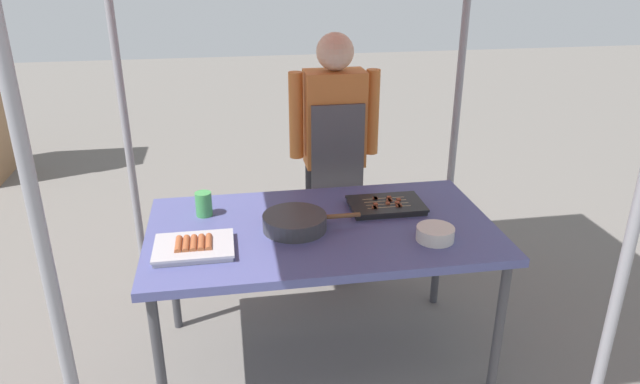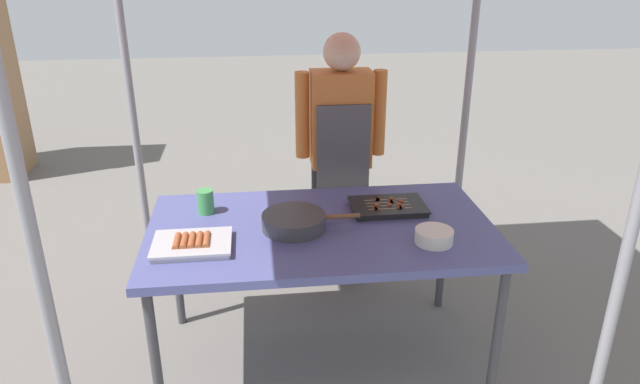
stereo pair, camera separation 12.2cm
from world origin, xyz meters
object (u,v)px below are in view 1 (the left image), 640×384
tray_meat_skewers (386,205)px  cooking_wok (295,221)px  vendor_woman (334,143)px  tray_grilled_sausages (194,247)px  drink_cup_near_edge (204,204)px  condiment_bowl (435,234)px  stall_table (322,236)px

tray_meat_skewers → cooking_wok: 0.50m
vendor_woman → cooking_wok: bearing=67.0°
tray_grilled_sausages → drink_cup_near_edge: size_ratio=2.86×
condiment_bowl → vendor_woman: vendor_woman is taller
condiment_bowl → drink_cup_near_edge: bearing=157.0°
cooking_wok → drink_cup_near_edge: size_ratio=3.85×
vendor_woman → drink_cup_near_edge: bearing=36.7°
condiment_bowl → tray_meat_skewers: bearing=108.9°
stall_table → tray_meat_skewers: size_ratio=4.40×
stall_table → tray_meat_skewers: bearing=22.0°
stall_table → vendor_woman: size_ratio=1.05×
tray_meat_skewers → drink_cup_near_edge: bearing=175.5°
tray_meat_skewers → cooking_wok: cooking_wok is taller
stall_table → tray_meat_skewers: (0.35, 0.14, 0.07)m
condiment_bowl → drink_cup_near_edge: drink_cup_near_edge is taller
tray_meat_skewers → condiment_bowl: 0.38m
tray_grilled_sausages → drink_cup_near_edge: bearing=84.0°
tray_grilled_sausages → vendor_woman: (0.78, 0.91, 0.13)m
stall_table → tray_grilled_sausages: tray_grilled_sausages is taller
stall_table → drink_cup_near_edge: drink_cup_near_edge is taller
stall_table → tray_grilled_sausages: (-0.58, -0.15, 0.07)m
condiment_bowl → vendor_woman: (-0.27, 0.98, 0.11)m
tray_meat_skewers → drink_cup_near_edge: 0.89m
tray_meat_skewers → drink_cup_near_edge: drink_cup_near_edge is taller
tray_meat_skewers → drink_cup_near_edge: (-0.88, 0.07, 0.04)m
vendor_woman → tray_grilled_sausages: bearing=49.5°
condiment_bowl → vendor_woman: bearing=105.2°
stall_table → vendor_woman: vendor_woman is taller
tray_grilled_sausages → condiment_bowl: 1.05m
cooking_wok → drink_cup_near_edge: bearing=151.7°
cooking_wok → vendor_woman: (0.33, 0.78, 0.11)m
tray_grilled_sausages → tray_meat_skewers: tray_grilled_sausages is taller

